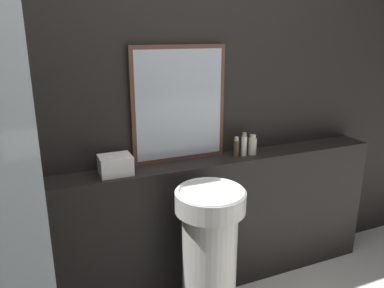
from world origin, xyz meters
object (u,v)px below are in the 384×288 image
(pedestal_sink, at_px, (209,257))
(towel_stack, at_px, (115,165))
(mirror, at_px, (179,105))
(conditioner_bottle, at_px, (244,145))
(lotion_bottle, at_px, (252,145))
(shampoo_bottle, at_px, (236,148))

(pedestal_sink, relative_size, towel_stack, 4.89)
(mirror, xyz_separation_m, conditioner_bottle, (0.42, -0.09, -0.29))
(conditioner_bottle, xyz_separation_m, lotion_bottle, (0.07, -0.00, -0.01))
(pedestal_sink, xyz_separation_m, mirror, (-0.00, 0.46, 0.80))
(towel_stack, relative_size, conditioner_bottle, 1.18)
(mirror, bearing_deg, shampoo_bottle, -14.17)
(shampoo_bottle, bearing_deg, mirror, 165.83)
(pedestal_sink, relative_size, conditioner_bottle, 5.79)
(shampoo_bottle, height_order, lotion_bottle, same)
(pedestal_sink, height_order, towel_stack, towel_stack)
(pedestal_sink, xyz_separation_m, lotion_bottle, (0.49, 0.37, 0.51))
(towel_stack, xyz_separation_m, conditioner_bottle, (0.85, -0.00, 0.02))
(mirror, relative_size, shampoo_bottle, 5.34)
(mirror, bearing_deg, lotion_bottle, -10.65)
(towel_stack, bearing_deg, shampoo_bottle, 0.00)
(towel_stack, bearing_deg, mirror, 11.98)
(towel_stack, height_order, conditioner_bottle, conditioner_bottle)
(towel_stack, height_order, lotion_bottle, lotion_bottle)
(pedestal_sink, bearing_deg, conditioner_bottle, 41.01)
(mirror, distance_m, conditioner_bottle, 0.52)
(towel_stack, bearing_deg, pedestal_sink, -40.22)
(mirror, bearing_deg, towel_stack, -168.02)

